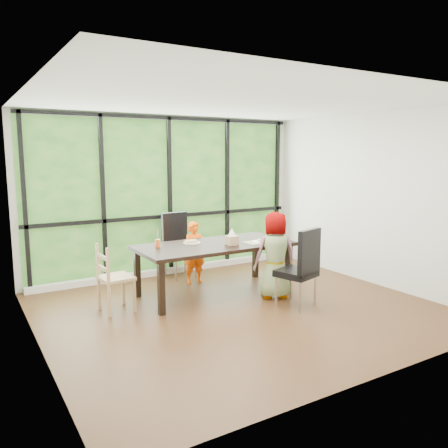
{
  "coord_description": "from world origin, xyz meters",
  "views": [
    {
      "loc": [
        -3.15,
        -4.84,
        2.04
      ],
      "look_at": [
        0.16,
        0.65,
        1.05
      ],
      "focal_mm": 35.94,
      "sensor_mm": 36.0,
      "label": 1
    }
  ],
  "objects_px": {
    "child_toddler": "(195,252)",
    "child_older": "(276,255)",
    "dining_table": "(215,269)",
    "plate_near": "(260,242)",
    "plate_far": "(192,243)",
    "chair_interior_leather": "(296,267)",
    "green_cup": "(276,238)",
    "chair_window_leather": "(180,246)",
    "orange_cup": "(158,243)",
    "chair_end_beech": "(116,278)",
    "tissue_box": "(232,240)"
  },
  "relations": [
    {
      "from": "child_toddler",
      "to": "child_older",
      "type": "height_order",
      "value": "child_older"
    },
    {
      "from": "dining_table",
      "to": "plate_near",
      "type": "bearing_deg",
      "value": -22.36
    },
    {
      "from": "plate_far",
      "to": "child_toddler",
      "type": "bearing_deg",
      "value": 58.1
    },
    {
      "from": "dining_table",
      "to": "plate_far",
      "type": "distance_m",
      "value": 0.51
    },
    {
      "from": "plate_far",
      "to": "plate_near",
      "type": "relative_size",
      "value": 0.94
    },
    {
      "from": "chair_interior_leather",
      "to": "green_cup",
      "type": "relative_size",
      "value": 9.61
    },
    {
      "from": "chair_window_leather",
      "to": "chair_interior_leather",
      "type": "distance_m",
      "value": 2.25
    },
    {
      "from": "dining_table",
      "to": "plate_far",
      "type": "bearing_deg",
      "value": 142.14
    },
    {
      "from": "chair_interior_leather",
      "to": "child_older",
      "type": "height_order",
      "value": "child_older"
    },
    {
      "from": "plate_near",
      "to": "orange_cup",
      "type": "relative_size",
      "value": 2.44
    },
    {
      "from": "chair_end_beech",
      "to": "child_toddler",
      "type": "xyz_separation_m",
      "value": [
        1.49,
        0.64,
        0.05
      ]
    },
    {
      "from": "chair_window_leather",
      "to": "child_older",
      "type": "distance_m",
      "value": 1.83
    },
    {
      "from": "child_toddler",
      "to": "plate_far",
      "type": "height_order",
      "value": "child_toddler"
    },
    {
      "from": "chair_window_leather",
      "to": "plate_near",
      "type": "height_order",
      "value": "chair_window_leather"
    },
    {
      "from": "chair_window_leather",
      "to": "orange_cup",
      "type": "xyz_separation_m",
      "value": [
        -0.76,
        -0.87,
        0.27
      ]
    },
    {
      "from": "chair_end_beech",
      "to": "green_cup",
      "type": "distance_m",
      "value": 2.43
    },
    {
      "from": "chair_interior_leather",
      "to": "chair_end_beech",
      "type": "bearing_deg",
      "value": -43.27
    },
    {
      "from": "orange_cup",
      "to": "chair_window_leather",
      "type": "bearing_deg",
      "value": 48.82
    },
    {
      "from": "chair_end_beech",
      "to": "child_older",
      "type": "height_order",
      "value": "child_older"
    },
    {
      "from": "plate_far",
      "to": "tissue_box",
      "type": "bearing_deg",
      "value": -41.49
    },
    {
      "from": "orange_cup",
      "to": "green_cup",
      "type": "bearing_deg",
      "value": -16.76
    },
    {
      "from": "dining_table",
      "to": "tissue_box",
      "type": "distance_m",
      "value": 0.51
    },
    {
      "from": "chair_end_beech",
      "to": "plate_near",
      "type": "distance_m",
      "value": 2.16
    },
    {
      "from": "dining_table",
      "to": "chair_window_leather",
      "type": "height_order",
      "value": "chair_window_leather"
    },
    {
      "from": "orange_cup",
      "to": "dining_table",
      "type": "bearing_deg",
      "value": -14.42
    },
    {
      "from": "tissue_box",
      "to": "chair_interior_leather",
      "type": "bearing_deg",
      "value": -61.02
    },
    {
      "from": "child_toddler",
      "to": "green_cup",
      "type": "distance_m",
      "value": 1.34
    },
    {
      "from": "chair_window_leather",
      "to": "chair_end_beech",
      "type": "relative_size",
      "value": 1.2
    },
    {
      "from": "dining_table",
      "to": "chair_window_leather",
      "type": "relative_size",
      "value": 2.11
    },
    {
      "from": "child_toddler",
      "to": "plate_far",
      "type": "xyz_separation_m",
      "value": [
        -0.27,
        -0.44,
        0.26
      ]
    },
    {
      "from": "plate_near",
      "to": "chair_end_beech",
      "type": "bearing_deg",
      "value": 172.84
    },
    {
      "from": "chair_end_beech",
      "to": "chair_interior_leather",
      "type": "bearing_deg",
      "value": -121.04
    },
    {
      "from": "plate_near",
      "to": "child_older",
      "type": "bearing_deg",
      "value": -83.89
    },
    {
      "from": "chair_interior_leather",
      "to": "child_toddler",
      "type": "relative_size",
      "value": 1.08
    },
    {
      "from": "tissue_box",
      "to": "chair_window_leather",
      "type": "bearing_deg",
      "value": 100.2
    },
    {
      "from": "chair_interior_leather",
      "to": "dining_table",
      "type": "bearing_deg",
      "value": -74.93
    },
    {
      "from": "child_toddler",
      "to": "plate_near",
      "type": "bearing_deg",
      "value": -47.29
    },
    {
      "from": "child_older",
      "to": "plate_far",
      "type": "distance_m",
      "value": 1.25
    },
    {
      "from": "chair_window_leather",
      "to": "chair_end_beech",
      "type": "height_order",
      "value": "chair_window_leather"
    },
    {
      "from": "plate_far",
      "to": "green_cup",
      "type": "distance_m",
      "value": 1.27
    },
    {
      "from": "plate_far",
      "to": "tissue_box",
      "type": "distance_m",
      "value": 0.61
    },
    {
      "from": "child_toddler",
      "to": "tissue_box",
      "type": "distance_m",
      "value": 0.91
    },
    {
      "from": "orange_cup",
      "to": "green_cup",
      "type": "distance_m",
      "value": 1.78
    },
    {
      "from": "plate_near",
      "to": "tissue_box",
      "type": "relative_size",
      "value": 1.74
    },
    {
      "from": "chair_end_beech",
      "to": "plate_near",
      "type": "bearing_deg",
      "value": -101.9
    },
    {
      "from": "plate_near",
      "to": "orange_cup",
      "type": "xyz_separation_m",
      "value": [
        -1.44,
        0.47,
        0.05
      ]
    },
    {
      "from": "child_toddler",
      "to": "child_older",
      "type": "relative_size",
      "value": 0.8
    },
    {
      "from": "chair_window_leather",
      "to": "plate_near",
      "type": "relative_size",
      "value": 4.03
    },
    {
      "from": "green_cup",
      "to": "tissue_box",
      "type": "bearing_deg",
      "value": 170.76
    },
    {
      "from": "dining_table",
      "to": "plate_near",
      "type": "distance_m",
      "value": 0.79
    }
  ]
}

